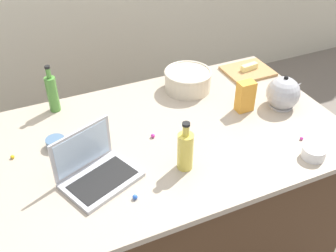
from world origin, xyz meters
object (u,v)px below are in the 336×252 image
object	(u,v)px
bottle_oil	(185,150)
ramekin_small	(56,143)
mixing_bowl_large	(188,80)
laptop	(95,169)
kettle	(283,93)
butter_stick_left	(249,67)
cutting_board	(248,71)
candy_bag	(245,96)
bottle_olive	(52,93)
ramekin_medium	(314,153)

from	to	relation	value
bottle_oil	ramekin_small	distance (m)	0.63
mixing_bowl_large	laptop	bearing A→B (deg)	-144.32
kettle	mixing_bowl_large	bearing A→B (deg)	136.62
butter_stick_left	cutting_board	bearing A→B (deg)	180.00
kettle	ramekin_small	distance (m)	1.20
bottle_oil	candy_bag	world-z (taller)	bottle_oil
bottle_olive	candy_bag	bearing A→B (deg)	-24.23
laptop	cutting_board	bearing A→B (deg)	24.94
mixing_bowl_large	butter_stick_left	world-z (taller)	mixing_bowl_large
mixing_bowl_large	ramekin_small	xyz separation A→B (m)	(-0.80, -0.21, -0.04)
ramekin_medium	laptop	bearing A→B (deg)	163.58
mixing_bowl_large	cutting_board	world-z (taller)	mixing_bowl_large
laptop	candy_bag	world-z (taller)	laptop
bottle_olive	cutting_board	distance (m)	1.18
laptop	bottle_olive	distance (m)	0.60
ramekin_medium	candy_bag	size ratio (longest dim) A/B	0.63
ramekin_small	candy_bag	distance (m)	0.99
butter_stick_left	candy_bag	world-z (taller)	candy_bag
bottle_oil	cutting_board	distance (m)	0.97
laptop	bottle_oil	xyz separation A→B (m)	(0.38, -0.10, 0.05)
bottle_oil	candy_bag	distance (m)	0.56
bottle_olive	kettle	size ratio (longest dim) A/B	1.24
cutting_board	ramekin_small	distance (m)	1.26
cutting_board	ramekin_medium	world-z (taller)	ramekin_medium
laptop	cutting_board	distance (m)	1.24
ramekin_small	ramekin_medium	world-z (taller)	ramekin_medium
bottle_olive	cutting_board	bearing A→B (deg)	-3.66
laptop	bottle_oil	world-z (taller)	bottle_oil
laptop	kettle	distance (m)	1.09
laptop	kettle	xyz separation A→B (m)	(1.08, 0.13, 0.03)
kettle	ramekin_medium	distance (m)	0.43
bottle_oil	cutting_board	size ratio (longest dim) A/B	0.85
candy_bag	butter_stick_left	bearing A→B (deg)	52.87
butter_stick_left	mixing_bowl_large	bearing A→B (deg)	-176.67
ramekin_medium	mixing_bowl_large	bearing A→B (deg)	108.41
laptop	mixing_bowl_large	distance (m)	0.85
laptop	ramekin_medium	distance (m)	0.99
ramekin_small	candy_bag	size ratio (longest dim) A/B	0.53
butter_stick_left	bottle_oil	bearing A→B (deg)	-140.41
butter_stick_left	ramekin_small	size ratio (longest dim) A/B	1.22
bottle_oil	ramekin_small	size ratio (longest dim) A/B	2.69
bottle_oil	ramekin_medium	world-z (taller)	bottle_oil
mixing_bowl_large	ramekin_medium	bearing A→B (deg)	-71.59
kettle	butter_stick_left	size ratio (longest dim) A/B	1.94
mixing_bowl_large	kettle	distance (m)	0.53
kettle	butter_stick_left	world-z (taller)	kettle
ramekin_small	bottle_olive	bearing A→B (deg)	79.01
laptop	cutting_board	xyz separation A→B (m)	(1.12, 0.52, -0.04)
bottle_olive	bottle_oil	world-z (taller)	bottle_olive
kettle	cutting_board	size ratio (longest dim) A/B	0.75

